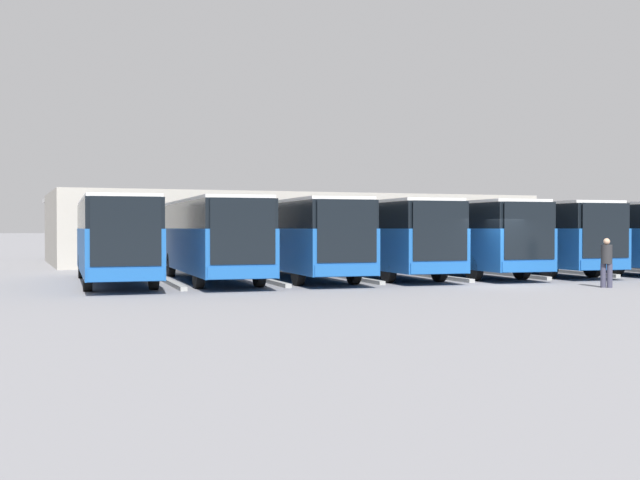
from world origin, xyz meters
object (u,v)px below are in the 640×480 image
(bus_4, at_px, (378,235))
(bus_6, at_px, (211,236))
(bus_1, at_px, (584,234))
(bus_7, at_px, (114,236))
(bus_3, at_px, (456,235))
(pedestrian, at_px, (607,261))
(bus_2, at_px, (523,235))
(bus_5, at_px, (298,236))

(bus_4, height_order, bus_6, same)
(bus_1, distance_m, bus_6, 18.97)
(bus_4, height_order, bus_7, same)
(bus_3, distance_m, bus_7, 15.18)
(bus_7, distance_m, pedestrian, 18.53)
(bus_2, distance_m, bus_6, 15.18)
(pedestrian, bearing_deg, bus_3, 148.79)
(bus_1, relative_size, bus_7, 1.00)
(bus_5, distance_m, bus_6, 3.79)
(bus_4, bearing_deg, pedestrian, 122.85)
(bus_3, xyz_separation_m, bus_7, (15.18, -0.25, 0.00))
(bus_6, height_order, pedestrian, bus_6)
(bus_3, xyz_separation_m, bus_4, (3.79, -0.22, 0.00))
(bus_3, xyz_separation_m, bus_5, (7.59, -0.12, 0.00))
(pedestrian, bearing_deg, bus_6, -163.22)
(bus_2, height_order, bus_3, same)
(bus_7, relative_size, pedestrian, 6.87)
(bus_1, distance_m, bus_7, 22.76)
(bus_2, relative_size, bus_3, 1.00)
(bus_4, distance_m, bus_5, 3.80)
(bus_5, distance_m, pedestrian, 12.31)
(pedestrian, bearing_deg, bus_7, -156.96)
(bus_3, bearing_deg, bus_6, 3.32)
(bus_3, relative_size, bus_4, 1.00)
(bus_4, bearing_deg, bus_3, -179.68)
(bus_7, height_order, pedestrian, bus_7)
(bus_7, bearing_deg, bus_3, -177.23)
(bus_1, distance_m, bus_3, 7.60)
(bus_4, xyz_separation_m, bus_6, (7.59, 0.15, 0.00))
(bus_2, xyz_separation_m, bus_6, (15.18, 0.06, 0.00))
(bus_2, height_order, bus_7, same)
(bus_5, relative_size, pedestrian, 6.87)
(bus_4, bearing_deg, bus_2, -176.94)
(bus_5, bearing_deg, bus_3, -177.23)
(bus_2, bearing_deg, bus_4, 3.06)
(bus_2, xyz_separation_m, pedestrian, (2.69, 8.70, -0.87))
(bus_7, xyz_separation_m, pedestrian, (-16.28, 8.81, -0.87))
(bus_3, relative_size, bus_7, 1.00)
(bus_6, bearing_deg, bus_1, -175.38)
(bus_3, bearing_deg, bus_4, 0.32)
(bus_2, bearing_deg, bus_6, 3.94)
(bus_1, height_order, bus_4, same)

